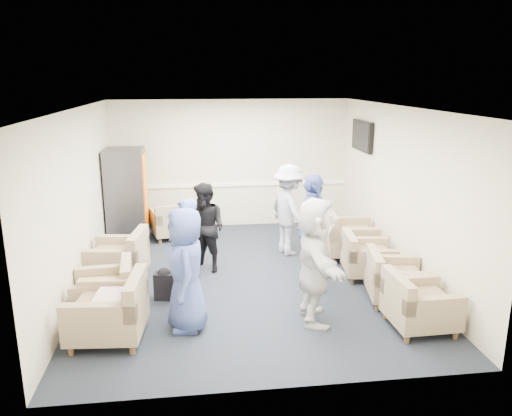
{
  "coord_description": "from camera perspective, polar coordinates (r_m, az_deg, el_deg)",
  "views": [
    {
      "loc": [
        -0.81,
        -7.47,
        3.14
      ],
      "look_at": [
        0.18,
        0.2,
        1.1
      ],
      "focal_mm": 35.0,
      "sensor_mm": 36.0,
      "label": 1
    }
  ],
  "objects": [
    {
      "name": "armchair_corner",
      "position": [
        10.14,
        -9.49,
        -1.66
      ],
      "size": [
        0.95,
        0.95,
        0.63
      ],
      "rotation": [
        0.0,
        0.0,
        3.39
      ],
      "color": "#8D795B",
      "rests_on": "floor"
    },
    {
      "name": "armchair_left_near",
      "position": [
        6.46,
        -16.11,
        -11.45
      ],
      "size": [
        0.95,
        0.95,
        0.7
      ],
      "rotation": [
        0.0,
        0.0,
        -1.66
      ],
      "color": "#8D795B",
      "rests_on": "floor"
    },
    {
      "name": "floor",
      "position": [
        8.14,
        -1.07,
        -7.93
      ],
      "size": [
        6.0,
        6.0,
        0.0
      ],
      "primitive_type": "plane",
      "color": "black",
      "rests_on": "ground"
    },
    {
      "name": "person_front_right",
      "position": [
        6.51,
        6.78,
        -6.0
      ],
      "size": [
        0.62,
        1.6,
        1.69
      ],
      "primitive_type": "imported",
      "rotation": [
        0.0,
        0.0,
        1.49
      ],
      "color": "silver",
      "rests_on": "floor"
    },
    {
      "name": "front_wall",
      "position": [
        4.88,
        2.74,
        -6.76
      ],
      "size": [
        5.0,
        0.02,
        2.7
      ],
      "primitive_type": "cube",
      "color": "beige",
      "rests_on": "floor"
    },
    {
      "name": "pillow",
      "position": [
        6.39,
        -16.32,
        -9.97
      ],
      "size": [
        0.38,
        0.49,
        0.13
      ],
      "primitive_type": "cube",
      "rotation": [
        0.0,
        0.0,
        -1.65
      ],
      "color": "beige",
      "rests_on": "armchair_left_near"
    },
    {
      "name": "vending_machine",
      "position": [
        10.0,
        -14.51,
        1.38
      ],
      "size": [
        0.74,
        0.86,
        1.82
      ],
      "color": "#49484F",
      "rests_on": "floor"
    },
    {
      "name": "person_back_left",
      "position": [
        8.23,
        -5.77,
        -2.28
      ],
      "size": [
        0.91,
        0.9,
        1.48
      ],
      "primitive_type": "imported",
      "rotation": [
        0.0,
        0.0,
        -0.73
      ],
      "color": "black",
      "rests_on": "floor"
    },
    {
      "name": "person_mid_right",
      "position": [
        7.61,
        6.41,
        -2.63
      ],
      "size": [
        0.75,
        1.11,
        1.76
      ],
      "primitive_type": "imported",
      "rotation": [
        0.0,
        0.0,
        1.23
      ],
      "color": "#3F5299",
      "rests_on": "floor"
    },
    {
      "name": "armchair_left_far",
      "position": [
        8.2,
        -15.24,
        -5.74
      ],
      "size": [
        0.98,
        0.98,
        0.69
      ],
      "rotation": [
        0.0,
        0.0,
        -1.72
      ],
      "color": "#8D795B",
      "rests_on": "floor"
    },
    {
      "name": "tv",
      "position": [
        9.88,
        12.02,
        8.07
      ],
      "size": [
        0.1,
        1.0,
        0.58
      ],
      "color": "black",
      "rests_on": "right_wall"
    },
    {
      "name": "left_wall",
      "position": [
        7.87,
        -19.53,
        0.73
      ],
      "size": [
        0.02,
        6.0,
        2.7
      ],
      "primitive_type": "cube",
      "color": "beige",
      "rests_on": "floor"
    },
    {
      "name": "person_mid_left",
      "position": [
        7.05,
        -8.01,
        -5.04
      ],
      "size": [
        0.42,
        0.59,
        1.54
      ],
      "primitive_type": "imported",
      "rotation": [
        0.0,
        0.0,
        -1.48
      ],
      "color": "#3F5299",
      "rests_on": "floor"
    },
    {
      "name": "right_wall",
      "position": [
        8.36,
        16.18,
        1.8
      ],
      "size": [
        0.02,
        6.0,
        2.7
      ],
      "primitive_type": "cube",
      "color": "beige",
      "rests_on": "floor"
    },
    {
      "name": "chair_rail",
      "position": [
        10.72,
        -2.83,
        2.66
      ],
      "size": [
        4.98,
        0.04,
        0.06
      ],
      "primitive_type": "cube",
      "color": "white",
      "rests_on": "back_wall"
    },
    {
      "name": "armchair_right_midnear",
      "position": [
        7.48,
        15.36,
        -8.02
      ],
      "size": [
        0.91,
        0.91,
        0.63
      ],
      "rotation": [
        0.0,
        0.0,
        1.4
      ],
      "color": "#8D795B",
      "rests_on": "floor"
    },
    {
      "name": "person_back_right",
      "position": [
        8.99,
        3.81,
        -0.22
      ],
      "size": [
        0.95,
        1.21,
        1.65
      ],
      "primitive_type": "imported",
      "rotation": [
        0.0,
        0.0,
        1.93
      ],
      "color": "silver",
      "rests_on": "floor"
    },
    {
      "name": "ceiling",
      "position": [
        7.53,
        -1.17,
        11.39
      ],
      "size": [
        6.0,
        6.0,
        0.0
      ],
      "primitive_type": "plane",
      "rotation": [
        3.14,
        0.0,
        0.0
      ],
      "color": "white",
      "rests_on": "back_wall"
    },
    {
      "name": "backpack",
      "position": [
        7.44,
        -10.43,
        -8.4
      ],
      "size": [
        0.31,
        0.24,
        0.48
      ],
      "rotation": [
        0.0,
        0.0,
        -0.16
      ],
      "color": "black",
      "rests_on": "floor"
    },
    {
      "name": "back_wall",
      "position": [
        10.65,
        -2.87,
        5.05
      ],
      "size": [
        5.0,
        0.02,
        2.7
      ],
      "primitive_type": "cube",
      "color": "beige",
      "rests_on": "floor"
    },
    {
      "name": "armchair_right_far",
      "position": [
        9.09,
        10.32,
        -3.39
      ],
      "size": [
        0.95,
        0.95,
        0.7
      ],
      "rotation": [
        0.0,
        0.0,
        1.48
      ],
      "color": "#8D795B",
      "rests_on": "floor"
    },
    {
      "name": "armchair_left_mid",
      "position": [
        7.15,
        -16.65,
        -9.21
      ],
      "size": [
        0.84,
        0.84,
        0.62
      ],
      "rotation": [
        0.0,
        0.0,
        -1.48
      ],
      "color": "#8D795B",
      "rests_on": "floor"
    },
    {
      "name": "armchair_right_near",
      "position": [
        6.79,
        17.9,
        -10.59
      ],
      "size": [
        0.81,
        0.81,
        0.63
      ],
      "rotation": [
        0.0,
        0.0,
        1.6
      ],
      "color": "#8D795B",
      "rests_on": "floor"
    },
    {
      "name": "person_front_left",
      "position": [
        6.36,
        -8.01,
        -6.98
      ],
      "size": [
        0.57,
        0.82,
        1.6
      ],
      "primitive_type": "imported",
      "rotation": [
        0.0,
        0.0,
        -1.49
      ],
      "color": "#3F5299",
      "rests_on": "floor"
    },
    {
      "name": "armchair_right_midfar",
      "position": [
        8.27,
        12.36,
        -5.66
      ],
      "size": [
        0.85,
        0.85,
        0.61
      ],
      "rotation": [
        0.0,
        0.0,
        1.45
      ],
      "color": "#8D795B",
      "rests_on": "floor"
    }
  ]
}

